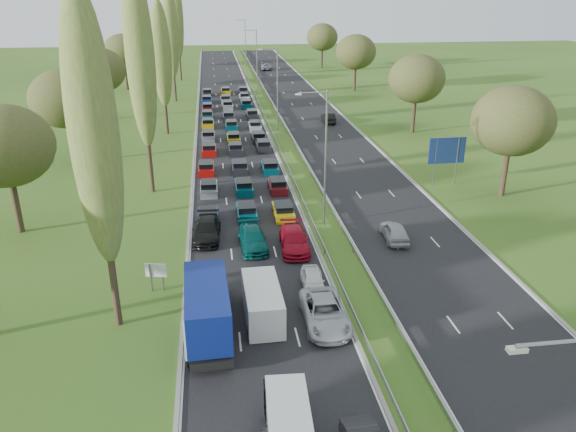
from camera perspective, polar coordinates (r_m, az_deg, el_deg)
ground at (r=85.42m, az=-1.20°, el=8.89°), size 260.00×260.00×0.00m
near_carriageway at (r=87.37m, az=-5.85°, el=9.09°), size 10.50×215.00×0.04m
far_carriageway at (r=88.82m, az=3.00°, el=9.39°), size 10.50×215.00×0.04m
central_reservation at (r=87.72m, az=-1.40°, el=9.62°), size 2.36×215.00×0.32m
lamp_columns at (r=82.27m, az=-1.07°, el=12.64°), size 0.18×140.18×12.00m
poplar_row at (r=71.39m, az=-13.48°, el=15.74°), size 2.80×127.80×22.44m
woodland_left at (r=68.44m, az=-22.42°, el=10.43°), size 8.00×166.00×11.10m
woodland_right at (r=76.01m, az=15.11°, el=12.37°), size 8.00×153.00×11.10m
traffic_queue_fill at (r=82.23m, az=-5.70°, el=8.57°), size 9.12×69.25×0.80m
near_car_2 at (r=37.60m, az=-8.21°, el=-8.39°), size 2.73×5.81×1.61m
near_car_3 at (r=47.85m, az=-8.27°, el=-1.38°), size 2.60×5.67×1.61m
near_car_7 at (r=45.86m, az=-3.60°, el=-2.32°), size 2.38×5.35×1.53m
near_car_10 at (r=35.94m, az=3.75°, el=-9.76°), size 2.71×5.80×1.61m
near_car_11 at (r=45.46m, az=0.65°, el=-2.45°), size 2.51×5.63×1.60m
near_car_12 at (r=39.80m, az=2.54°, el=-6.54°), size 1.79×3.96×1.32m
far_car_0 at (r=47.98m, az=10.78°, el=-1.54°), size 2.12×4.60×1.53m
far_car_1 at (r=88.98m, az=4.12°, el=9.92°), size 1.88×4.89×1.59m
far_car_2 at (r=147.92m, az=-2.22°, el=14.94°), size 2.96×5.86×1.59m
blue_lorry at (r=34.73m, az=-8.18°, el=-8.98°), size 2.50×9.00×3.80m
white_van_front at (r=27.89m, az=0.01°, el=-20.21°), size 1.97×5.01×2.02m
white_van_rear at (r=36.45m, az=-2.64°, el=-8.59°), size 2.23×5.69×2.29m
info_sign at (r=40.30m, az=-13.24°, el=-5.67°), size 1.49×0.40×2.10m
direction_sign at (r=61.88m, az=15.83°, el=6.21°), size 4.00×0.16×5.20m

